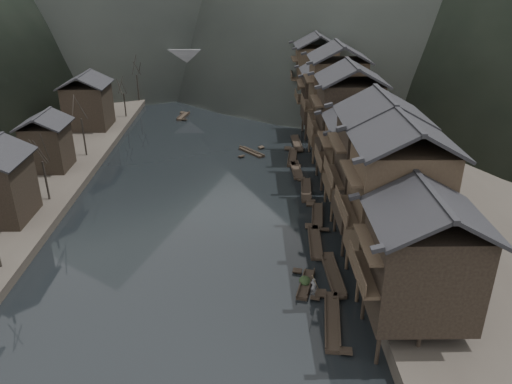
{
  "coord_description": "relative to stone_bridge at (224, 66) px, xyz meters",
  "views": [
    {
      "loc": [
        5.47,
        -36.84,
        25.43
      ],
      "look_at": [
        6.12,
        12.8,
        2.5
      ],
      "focal_mm": 35.0,
      "sensor_mm": 36.0,
      "label": 1
    }
  ],
  "objects": [
    {
      "name": "bamboo_pole",
      "position": [
        10.88,
        -74.78,
        -1.43
      ],
      "size": [
        1.13,
        2.22,
        3.19
      ],
      "primitive_type": "cylinder",
      "rotation": [
        0.65,
        0.0,
        -0.46
      ],
      "color": "#8C7A51",
      "rests_on": "boatman"
    },
    {
      "name": "hero_sampan",
      "position": [
        10.24,
        -73.2,
        -4.91
      ],
      "size": [
        2.1,
        4.74,
        0.43
      ],
      "color": "black",
      "rests_on": "water"
    },
    {
      "name": "stone_bridge",
      "position": [
        0.0,
        0.0,
        0.0
      ],
      "size": [
        40.0,
        6.0,
        9.0
      ],
      "color": "#4C4C4F",
      "rests_on": "ground"
    },
    {
      "name": "right_bank",
      "position": [
        35.0,
        -32.0,
        -4.21
      ],
      "size": [
        40.0,
        200.0,
        1.8
      ],
      "primitive_type": "cube",
      "color": "#2D2823",
      "rests_on": "ground"
    },
    {
      "name": "left_houses",
      "position": [
        -20.5,
        -51.88,
        0.55
      ],
      "size": [
        8.1,
        53.2,
        8.73
      ],
      "color": "black",
      "rests_on": "left_bank"
    },
    {
      "name": "boatman",
      "position": [
        10.68,
        -74.78,
        -3.85
      ],
      "size": [
        0.71,
        0.7,
        1.65
      ],
      "primitive_type": "imported",
      "rotation": [
        0.0,
        0.0,
        2.4
      ],
      "color": "#57585A",
      "rests_on": "hero_sampan"
    },
    {
      "name": "bare_trees",
      "position": [
        -17.0,
        -45.93,
        1.09
      ],
      "size": [
        3.73,
        73.13,
        7.46
      ],
      "color": "black",
      "rests_on": "left_bank"
    },
    {
      "name": "water",
      "position": [
        0.0,
        -72.0,
        -5.11
      ],
      "size": [
        300.0,
        300.0,
        0.0
      ],
      "primitive_type": "plane",
      "color": "black",
      "rests_on": "ground"
    },
    {
      "name": "midriver_boats",
      "position": [
        -0.32,
        -30.84,
        -4.91
      ],
      "size": [
        15.17,
        23.77,
        0.44
      ],
      "color": "black",
      "rests_on": "water"
    },
    {
      "name": "stilt_houses",
      "position": [
        17.28,
        -52.58,
        3.81
      ],
      "size": [
        9.0,
        67.6,
        16.14
      ],
      "color": "black",
      "rests_on": "ground"
    },
    {
      "name": "moored_sampans",
      "position": [
        12.17,
        -57.01,
        -4.91
      ],
      "size": [
        3.24,
        49.11,
        0.47
      ],
      "color": "black",
      "rests_on": "water"
    },
    {
      "name": "cargo_heap",
      "position": [
        10.18,
        -72.99,
        -4.37
      ],
      "size": [
        1.03,
        1.35,
        0.62
      ],
      "primitive_type": "ellipsoid",
      "color": "black",
      "rests_on": "hero_sampan"
    }
  ]
}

